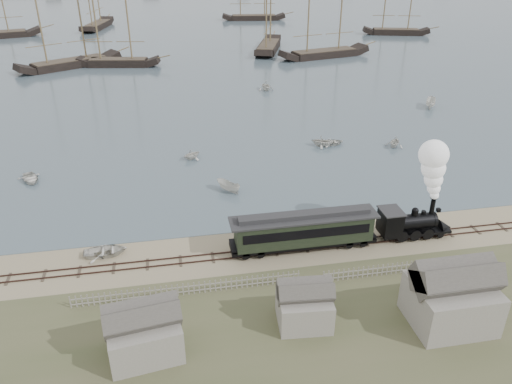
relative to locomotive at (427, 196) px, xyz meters
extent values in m
plane|color=tan|center=(-16.88, 2.00, -4.46)|extent=(600.00, 600.00, 0.00)
cube|color=#41525D|center=(-16.88, 172.00, -4.43)|extent=(600.00, 336.00, 0.06)
cube|color=#37221E|center=(-16.88, -0.50, -4.36)|extent=(120.00, 0.08, 0.12)
cube|color=#37221E|center=(-16.88, 0.50, -4.36)|extent=(120.00, 0.08, 0.12)
cube|color=#393024|center=(-16.88, 0.00, -4.43)|extent=(120.00, 1.80, 0.06)
cube|color=black|center=(-0.79, 0.00, -3.73)|extent=(7.04, 2.07, 0.26)
cylinder|color=black|center=(-1.20, 0.00, -2.70)|extent=(4.35, 1.55, 1.55)
cube|color=black|center=(-3.48, 0.00, -2.49)|extent=(1.86, 2.28, 2.38)
cube|color=#2B2B2D|center=(-3.48, 0.00, -1.25)|extent=(2.07, 2.49, 0.12)
cylinder|color=black|center=(0.76, 0.00, -1.30)|extent=(0.46, 0.46, 1.66)
sphere|color=black|center=(-1.00, 0.00, -1.49)|extent=(0.66, 0.66, 0.66)
cone|color=black|center=(2.53, 0.00, -3.84)|extent=(1.45, 2.07, 2.07)
cube|color=black|center=(1.49, 0.00, -1.66)|extent=(0.36, 0.36, 0.36)
cube|color=black|center=(-12.19, 0.00, -3.75)|extent=(14.02, 2.30, 0.35)
cube|color=black|center=(-12.19, 0.00, -2.35)|extent=(13.02, 2.50, 2.50)
cube|color=black|center=(-12.19, -1.27, -2.10)|extent=(12.02, 0.06, 0.90)
cube|color=black|center=(-12.19, 1.27, -2.10)|extent=(12.02, 0.06, 0.90)
cube|color=#2B2B2D|center=(-12.19, 0.00, -1.05)|extent=(14.02, 2.70, 0.18)
cube|color=#2B2B2D|center=(-12.19, 0.00, -0.75)|extent=(12.52, 1.20, 0.45)
imported|color=silver|center=(-30.74, 2.34, -4.05)|extent=(3.08, 4.15, 0.83)
imported|color=silver|center=(-41.02, 20.25, -4.02)|extent=(4.42, 3.86, 0.76)
imported|color=silver|center=(-21.14, 23.48, -3.70)|extent=(3.38, 3.47, 1.40)
imported|color=silver|center=(-17.63, 13.06, -3.76)|extent=(3.28, 3.15, 1.28)
imported|color=silver|center=(-1.09, 24.96, -4.02)|extent=(2.67, 3.70, 0.76)
imported|color=silver|center=(7.49, 22.58, -3.65)|extent=(3.76, 3.68, 1.50)
imported|color=silver|center=(21.34, 38.45, -3.61)|extent=(4.31, 3.45, 1.59)
imported|color=silver|center=(-4.63, 54.42, -3.49)|extent=(3.88, 3.47, 1.83)
imported|color=silver|center=(-2.63, 24.63, -3.60)|extent=(3.75, 3.93, 1.61)
camera|label=1|loc=(-24.02, -38.69, 22.34)|focal=35.00mm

